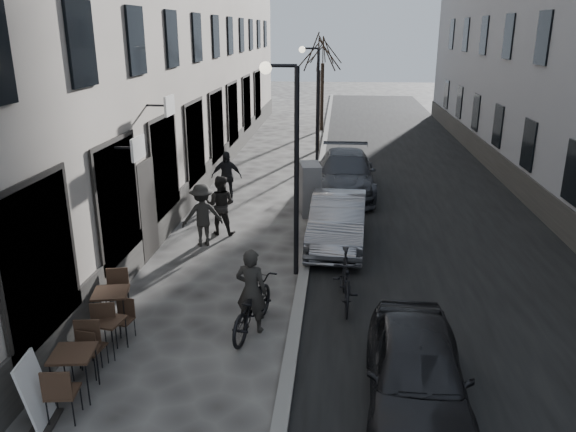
% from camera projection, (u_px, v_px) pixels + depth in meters
% --- Properties ---
extents(road, '(7.30, 60.00, 0.00)m').
position_uv_depth(road, '(408.00, 177.00, 23.04)').
color(road, black).
rests_on(road, ground).
extents(kerb, '(0.25, 60.00, 0.12)m').
position_uv_depth(kerb, '(319.00, 174.00, 23.34)').
color(kerb, slate).
rests_on(kerb, ground).
extents(streetlamp_near, '(0.90, 0.28, 5.09)m').
position_uv_depth(streetlamp_near, '(289.00, 148.00, 12.94)').
color(streetlamp_near, black).
rests_on(streetlamp_near, ground).
extents(streetlamp_far, '(0.90, 0.28, 5.09)m').
position_uv_depth(streetlamp_far, '(314.00, 93.00, 24.28)').
color(streetlamp_far, black).
rests_on(streetlamp_far, ground).
extents(tree_near, '(2.40, 2.40, 5.70)m').
position_uv_depth(tree_near, '(319.00, 54.00, 26.63)').
color(tree_near, black).
rests_on(tree_near, ground).
extents(tree_far, '(2.40, 2.40, 5.70)m').
position_uv_depth(tree_far, '(323.00, 49.00, 32.30)').
color(tree_far, black).
rests_on(tree_far, ground).
extents(bistro_set_a, '(0.75, 1.67, 0.96)m').
position_uv_depth(bistro_set_a, '(75.00, 369.00, 9.14)').
color(bistro_set_a, '#301F15').
rests_on(bistro_set_a, ground).
extents(bistro_set_b, '(0.64, 1.40, 0.81)m').
position_uv_depth(bistro_set_b, '(108.00, 333.00, 10.40)').
color(bistro_set_b, '#301F15').
rests_on(bistro_set_b, ground).
extents(bistro_set_c, '(0.80, 1.71, 0.98)m').
position_uv_depth(bistro_set_c, '(112.00, 306.00, 11.21)').
color(bistro_set_c, '#301F15').
rests_on(bistro_set_c, ground).
extents(sign_board, '(0.46, 0.70, 1.14)m').
position_uv_depth(sign_board, '(37.00, 398.00, 8.47)').
color(sign_board, black).
rests_on(sign_board, ground).
extents(utility_cabinet, '(0.80, 1.20, 1.67)m').
position_uv_depth(utility_cabinet, '(310.00, 189.00, 18.22)').
color(utility_cabinet, slate).
rests_on(utility_cabinet, ground).
extents(bicycle, '(1.10, 2.13, 1.07)m').
position_uv_depth(bicycle, '(252.00, 306.00, 11.15)').
color(bicycle, black).
rests_on(bicycle, ground).
extents(cyclist_rider, '(0.71, 0.54, 1.74)m').
position_uv_depth(cyclist_rider, '(251.00, 291.00, 11.04)').
color(cyclist_rider, black).
rests_on(cyclist_rider, ground).
extents(pedestrian_near, '(0.90, 0.73, 1.77)m').
position_uv_depth(pedestrian_near, '(220.00, 205.00, 16.39)').
color(pedestrian_near, black).
rests_on(pedestrian_near, ground).
extents(pedestrian_mid, '(1.30, 1.05, 1.76)m').
position_uv_depth(pedestrian_mid, '(202.00, 215.00, 15.52)').
color(pedestrian_mid, '#262421').
rests_on(pedestrian_mid, ground).
extents(pedestrian_far, '(1.10, 0.58, 1.79)m').
position_uv_depth(pedestrian_far, '(227.00, 177.00, 19.49)').
color(pedestrian_far, black).
rests_on(pedestrian_far, ground).
extents(car_near, '(1.74, 3.96, 1.33)m').
position_uv_depth(car_near, '(417.00, 371.00, 8.79)').
color(car_near, black).
rests_on(car_near, ground).
extents(car_mid, '(1.69, 4.32, 1.40)m').
position_uv_depth(car_mid, '(338.00, 221.00, 15.59)').
color(car_mid, gray).
rests_on(car_mid, ground).
extents(car_far, '(2.13, 5.22, 1.51)m').
position_uv_depth(car_far, '(345.00, 173.00, 20.50)').
color(car_far, '#35373E').
rests_on(car_far, ground).
extents(moped, '(0.65, 2.04, 1.21)m').
position_uv_depth(moped, '(346.00, 279.00, 12.17)').
color(moped, black).
rests_on(moped, ground).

